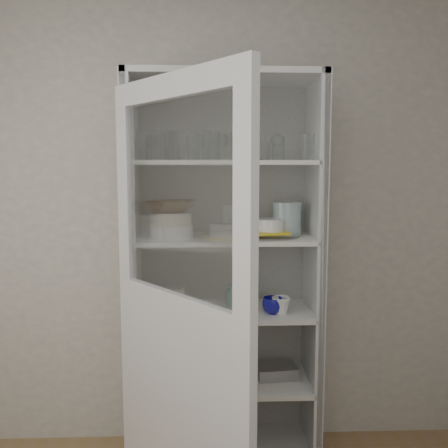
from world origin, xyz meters
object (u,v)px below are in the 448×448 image
(terracotta_bowl, at_px, (171,206))
(white_ramekin, at_px, (270,225))
(cupboard_door, at_px, (178,346))
(teal_jar, at_px, (234,296))
(goblet_2, at_px, (223,146))
(mug_white, at_px, (281,305))
(goblet_1, at_px, (202,146))
(goblet_3, at_px, (277,146))
(yellow_trivet, at_px, (270,232))
(mug_blue, at_px, (273,305))
(tin_box, at_px, (276,371))
(plate_stack_front, at_px, (171,232))
(plate_stack_back, at_px, (173,228))
(measuring_cups, at_px, (172,310))
(white_canister, at_px, (176,298))
(goblet_0, at_px, (151,147))
(cream_bowl, at_px, (171,219))
(grey_bowl_stack, at_px, (287,219))
(pantry_cabinet, at_px, (224,292))
(mug_teal, at_px, (240,298))
(glass_platter, at_px, (270,235))
(cream_dish, at_px, (210,374))

(terracotta_bowl, relative_size, white_ramekin, 1.70)
(cupboard_door, xyz_separation_m, teal_jar, (0.27, 0.63, 0.04))
(goblet_2, xyz_separation_m, mug_white, (0.30, -0.21, -0.83))
(goblet_1, relative_size, terracotta_bowl, 0.63)
(terracotta_bowl, bearing_deg, goblet_3, 14.72)
(yellow_trivet, relative_size, mug_blue, 1.65)
(mug_white, height_order, tin_box, mug_white)
(yellow_trivet, height_order, mug_white, yellow_trivet)
(plate_stack_front, bearing_deg, goblet_2, 33.76)
(plate_stack_back, distance_m, measuring_cups, 0.46)
(goblet_1, height_order, white_canister, goblet_1)
(goblet_0, bearing_deg, cream_bowl, -52.18)
(grey_bowl_stack, bearing_deg, mug_white, -109.79)
(pantry_cabinet, bearing_deg, mug_teal, -21.91)
(goblet_3, bearing_deg, mug_teal, -165.75)
(cupboard_door, distance_m, grey_bowl_stack, 0.95)
(goblet_3, bearing_deg, mug_blue, -102.66)
(goblet_3, height_order, mug_blue, goblet_3)
(mug_blue, height_order, measuring_cups, mug_blue)
(plate_stack_back, height_order, teal_jar, plate_stack_back)
(cream_bowl, height_order, mug_teal, cream_bowl)
(glass_platter, distance_m, white_canister, 0.62)
(terracotta_bowl, bearing_deg, glass_platter, 4.80)
(pantry_cabinet, height_order, cream_bowl, pantry_cabinet)
(pantry_cabinet, bearing_deg, plate_stack_front, -153.99)
(mug_white, xyz_separation_m, cream_dish, (-0.37, 0.09, -0.41))
(plate_stack_back, relative_size, measuring_cups, 2.15)
(pantry_cabinet, height_order, cream_dish, pantry_cabinet)
(cupboard_door, relative_size, terracotta_bowl, 7.91)
(glass_platter, xyz_separation_m, mug_teal, (-0.15, 0.05, -0.36))
(goblet_1, relative_size, plate_stack_back, 0.77)
(terracotta_bowl, distance_m, white_canister, 0.51)
(goblet_2, distance_m, glass_platter, 0.55)
(glass_platter, relative_size, mug_blue, 2.86)
(grey_bowl_stack, height_order, tin_box, grey_bowl_stack)
(cupboard_door, height_order, mug_teal, cupboard_door)
(grey_bowl_stack, bearing_deg, tin_box, -159.30)
(tin_box, bearing_deg, terracotta_bowl, -171.58)
(goblet_1, distance_m, grey_bowl_stack, 0.61)
(plate_stack_back, bearing_deg, measuring_cups, -88.19)
(goblet_2, relative_size, glass_platter, 0.51)
(yellow_trivet, relative_size, tin_box, 0.82)
(goblet_2, xyz_separation_m, goblet_3, (0.29, -0.03, 0.00))
(white_ramekin, bearing_deg, goblet_2, 150.20)
(mug_white, bearing_deg, cupboard_door, -153.88)
(cupboard_door, distance_m, plate_stack_back, 0.83)
(white_canister, bearing_deg, measuring_cups, -99.18)
(white_canister, bearing_deg, goblet_2, 21.27)
(goblet_2, relative_size, terracotta_bowl, 0.63)
(teal_jar, xyz_separation_m, cream_dish, (-0.14, -0.08, -0.42))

